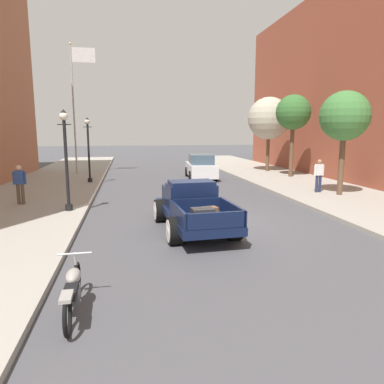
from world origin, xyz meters
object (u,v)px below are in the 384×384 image
at_px(flagpole, 76,95).
at_px(street_tree_second, 293,113).
at_px(motorcycle_parked, 73,290).
at_px(pedestrian_sidewalk_right, 319,174).
at_px(street_tree_nearest, 345,117).
at_px(hotrod_truck_navy, 192,206).
at_px(car_background_white, 201,167).
at_px(pedestrian_sidewalk_left, 20,182).
at_px(street_lamp_near, 66,153).
at_px(street_tree_third, 269,119).
at_px(street_lamp_far, 88,145).

distance_m(flagpole, street_tree_second, 15.21).
height_order(motorcycle_parked, street_tree_second, street_tree_second).
relative_size(pedestrian_sidewalk_right, street_tree_nearest, 0.34).
bearing_deg(hotrod_truck_navy, street_tree_second, 51.81).
relative_size(car_background_white, pedestrian_sidewalk_left, 2.67).
bearing_deg(street_lamp_near, flagpole, 95.20).
bearing_deg(flagpole, pedestrian_sidewalk_right, -40.42).
xyz_separation_m(flagpole, street_tree_third, (14.14, -1.21, -1.63)).
distance_m(hotrod_truck_navy, street_lamp_far, 11.80).
relative_size(car_background_white, street_tree_third, 0.79).
distance_m(motorcycle_parked, street_lamp_far, 16.25).
relative_size(street_lamp_near, flagpole, 0.42).
height_order(flagpole, street_tree_nearest, flagpole).
relative_size(car_background_white, street_lamp_far, 1.14).
relative_size(street_lamp_far, street_tree_second, 0.71).
bearing_deg(street_tree_second, street_tree_nearest, -96.32).
bearing_deg(pedestrian_sidewalk_left, pedestrian_sidewalk_right, 2.38).
relative_size(hotrod_truck_navy, pedestrian_sidewalk_left, 3.04).
bearing_deg(flagpole, street_tree_third, -4.88).
distance_m(flagpole, street_tree_third, 14.29).
xyz_separation_m(street_lamp_near, street_tree_nearest, (12.38, 1.36, 1.48)).
xyz_separation_m(hotrod_truck_navy, pedestrian_sidewalk_left, (-6.53, 4.45, 0.33)).
distance_m(motorcycle_parked, flagpole, 22.06).
relative_size(hotrod_truck_navy, motorcycle_parked, 2.36).
distance_m(motorcycle_parked, street_tree_second, 20.64).
height_order(street_lamp_near, street_tree_third, street_tree_third).
height_order(hotrod_truck_navy, street_tree_third, street_tree_third).
bearing_deg(motorcycle_parked, street_tree_third, 59.84).
distance_m(pedestrian_sidewalk_right, flagpole, 17.61).
bearing_deg(street_lamp_far, pedestrian_sidewalk_right, -26.45).
height_order(pedestrian_sidewalk_left, street_lamp_far, street_lamp_far).
height_order(street_lamp_near, flagpole, flagpole).
distance_m(pedestrian_sidewalk_right, street_lamp_far, 13.15).
height_order(car_background_white, street_tree_second, street_tree_second).
relative_size(motorcycle_parked, pedestrian_sidewalk_left, 1.29).
bearing_deg(pedestrian_sidewalk_left, street_lamp_far, 71.15).
relative_size(hotrod_truck_navy, flagpole, 0.55).
relative_size(street_lamp_near, street_tree_third, 0.69).
bearing_deg(hotrod_truck_navy, street_lamp_near, 147.02).
relative_size(hotrod_truck_navy, street_tree_third, 0.90).
xyz_separation_m(hotrod_truck_navy, street_lamp_near, (-4.35, 2.82, 1.63)).
relative_size(pedestrian_sidewalk_left, pedestrian_sidewalk_right, 1.00).
bearing_deg(street_tree_nearest, street_tree_third, 86.97).
xyz_separation_m(hotrod_truck_navy, car_background_white, (2.84, 12.40, 0.01)).
height_order(pedestrian_sidewalk_left, pedestrian_sidewalk_right, same).
distance_m(pedestrian_sidewalk_left, street_lamp_near, 3.01).
bearing_deg(street_tree_third, motorcycle_parked, -120.16).
distance_m(street_lamp_far, street_tree_third, 13.64).
xyz_separation_m(pedestrian_sidewalk_left, pedestrian_sidewalk_right, (13.90, 0.58, 0.00)).
distance_m(pedestrian_sidewalk_left, street_tree_second, 17.07).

